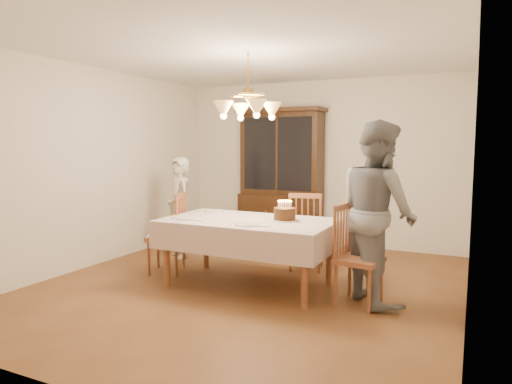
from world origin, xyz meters
The scene contains 14 objects.
ground centered at (0.00, 0.00, 0.00)m, with size 5.00×5.00×0.00m, color brown.
room_shell centered at (0.00, 0.00, 1.58)m, with size 5.00×5.00×5.00m.
dining_table centered at (0.00, 0.00, 0.68)m, with size 1.90×1.10×0.76m.
china_hutch centered at (-0.54, 2.25, 1.04)m, with size 1.38×0.54×2.16m.
chair_far_side centered at (0.37, 0.93, 0.44)m, with size 0.52×0.51×1.00m.
chair_left_end centered at (-1.15, 0.04, 0.45)m, with size 0.55×0.56×1.00m.
chair_right_end centered at (1.26, -0.06, 0.44)m, with size 0.48×0.49×1.00m.
elderly_woman centered at (-1.47, 0.76, 0.71)m, with size 0.52×0.34×1.42m, color beige.
adult_in_grey centered at (1.40, 0.12, 0.92)m, with size 0.89×0.70×1.84m, color slate.
birthday_cake centered at (0.40, 0.10, 0.83)m, with size 0.30×0.30×0.23m.
place_setting_near_left centered at (-0.62, -0.27, 0.77)m, with size 0.38×0.23×0.02m.
place_setting_near_right centered at (0.17, -0.31, 0.77)m, with size 0.42×0.27×0.02m.
place_setting_far_left centered at (-0.63, 0.35, 0.77)m, with size 0.41×0.27×0.02m.
chandelier centered at (0.00, 0.00, 1.98)m, with size 0.62×0.62×0.73m.
Camera 1 is at (2.26, -4.51, 1.60)m, focal length 32.00 mm.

